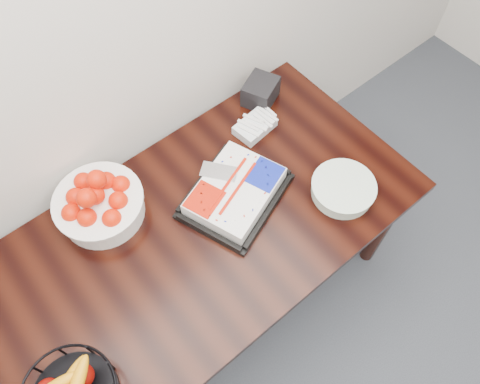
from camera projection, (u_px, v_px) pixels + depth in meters
table at (195, 244)px, 1.86m from camera, size 1.80×0.90×0.75m
cake_tray at (235, 192)px, 1.83m from camera, size 0.49×0.44×0.09m
tangerine_bowl at (98, 201)px, 1.75m from camera, size 0.34×0.34×0.22m
plate_stack at (343, 189)px, 1.85m from camera, size 0.26×0.26×0.06m
fork_bag at (255, 126)px, 2.02m from camera, size 0.18×0.13×0.05m
napkin_box at (260, 91)px, 2.08m from camera, size 0.19×0.18×0.11m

